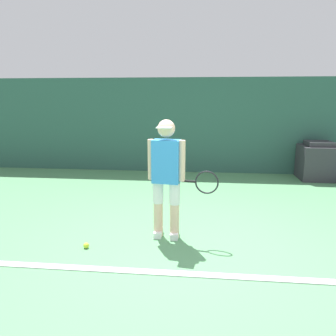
% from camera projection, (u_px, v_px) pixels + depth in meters
% --- Properties ---
extents(ground_plane, '(24.00, 24.00, 0.00)m').
position_uv_depth(ground_plane, '(194.00, 252.00, 3.87)').
color(ground_plane, '#518C5B').
extents(back_wall, '(24.00, 0.10, 2.25)m').
position_uv_depth(back_wall, '(200.00, 126.00, 7.83)').
color(back_wall, '#2D564C').
rests_on(back_wall, ground_plane).
extents(court_baseline, '(21.60, 0.10, 0.01)m').
position_uv_depth(court_baseline, '(192.00, 274.00, 3.38)').
color(court_baseline, white).
rests_on(court_baseline, ground_plane).
extents(tennis_player, '(0.90, 0.31, 1.53)m').
position_uv_depth(tennis_player, '(167.00, 174.00, 4.14)').
color(tennis_player, beige).
rests_on(tennis_player, ground_plane).
extents(tennis_ball, '(0.07, 0.07, 0.07)m').
position_uv_depth(tennis_ball, '(86.00, 245.00, 3.98)').
color(tennis_ball, '#D1E533').
rests_on(tennis_ball, ground_plane).
extents(covered_chair, '(0.76, 0.73, 0.85)m').
position_uv_depth(covered_chair, '(317.00, 161.00, 7.26)').
color(covered_chair, '#333338').
rests_on(covered_chair, ground_plane).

